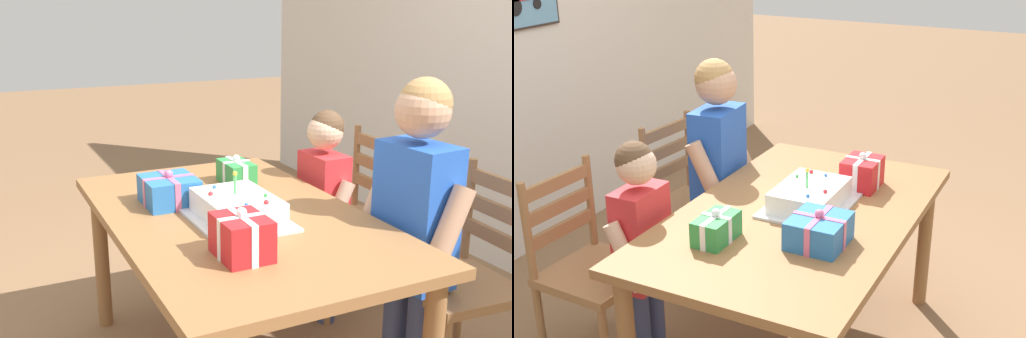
# 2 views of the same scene
# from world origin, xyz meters

# --- Properties ---
(dining_table) EXTENTS (1.60, 0.96, 0.75)m
(dining_table) POSITION_xyz_m (0.00, 0.00, 0.66)
(dining_table) COLOR olive
(dining_table) RESTS_ON ground
(birthday_cake) EXTENTS (0.44, 0.34, 0.19)m
(birthday_cake) POSITION_xyz_m (0.07, -0.02, 0.80)
(birthday_cake) COLOR silver
(birthday_cake) RESTS_ON dining_table
(gift_box_red_large) EXTENTS (0.24, 0.22, 0.15)m
(gift_box_red_large) POSITION_xyz_m (-0.24, -0.19, 0.81)
(gift_box_red_large) COLOR #286BB7
(gift_box_red_large) RESTS_ON dining_table
(gift_box_beside_cake) EXTENTS (0.21, 0.13, 0.14)m
(gift_box_beside_cake) POSITION_xyz_m (-0.39, 0.18, 0.80)
(gift_box_beside_cake) COLOR #2D8E42
(gift_box_beside_cake) RESTS_ON dining_table
(gift_box_corner_small) EXTENTS (0.21, 0.16, 0.18)m
(gift_box_corner_small) POSITION_xyz_m (0.39, -0.15, 0.82)
(gift_box_corner_small) COLOR red
(gift_box_corner_small) RESTS_ON dining_table
(chair_left) EXTENTS (0.44, 0.44, 0.92)m
(chair_left) POSITION_xyz_m (-0.41, 0.84, 0.47)
(chair_left) COLOR #996B42
(chair_left) RESTS_ON ground
(chair_right) EXTENTS (0.45, 0.45, 0.92)m
(chair_right) POSITION_xyz_m (0.42, 0.84, 0.47)
(chair_right) COLOR #996B42
(chair_right) RESTS_ON ground
(child_older) EXTENTS (0.48, 0.28, 1.30)m
(child_older) POSITION_xyz_m (0.35, 0.61, 0.79)
(child_older) COLOR #38426B
(child_older) RESTS_ON ground
(child_younger) EXTENTS (0.39, 0.22, 1.07)m
(child_younger) POSITION_xyz_m (-0.32, 0.61, 0.65)
(child_younger) COLOR #38426B
(child_younger) RESTS_ON ground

